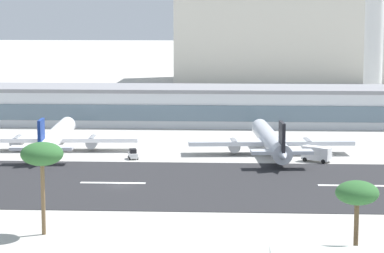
{
  "coord_description": "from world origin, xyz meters",
  "views": [
    {
      "loc": [
        20.92,
        -147.26,
        31.63
      ],
      "look_at": [
        10.7,
        42.2,
        4.99
      ],
      "focal_mm": 78.63,
      "sensor_mm": 36.0,
      "label": 1
    }
  ],
  "objects_px": {
    "airliner_navy_tail_gate_0": "(54,138)",
    "distant_hotel_block": "(282,26)",
    "service_baggage_tug_1": "(133,154)",
    "airliner_black_tail_gate_1": "(271,141)",
    "palm_tree_2": "(357,195)",
    "terminal_building": "(184,105)",
    "service_box_truck_0": "(317,153)",
    "palm_tree_3": "(42,155)",
    "control_tower": "(375,11)"
  },
  "relations": [
    {
      "from": "airliner_navy_tail_gate_0",
      "to": "distant_hotel_block",
      "type": "bearing_deg",
      "value": -20.97
    },
    {
      "from": "terminal_building",
      "to": "palm_tree_2",
      "type": "relative_size",
      "value": 13.21
    },
    {
      "from": "palm_tree_2",
      "to": "service_box_truck_0",
      "type": "bearing_deg",
      "value": 87.86
    },
    {
      "from": "distant_hotel_block",
      "to": "palm_tree_2",
      "type": "relative_size",
      "value": 7.6
    },
    {
      "from": "airliner_black_tail_gate_1",
      "to": "terminal_building",
      "type": "bearing_deg",
      "value": 19.42
    },
    {
      "from": "distant_hotel_block",
      "to": "palm_tree_2",
      "type": "bearing_deg",
      "value": -91.23
    },
    {
      "from": "palm_tree_2",
      "to": "palm_tree_3",
      "type": "distance_m",
      "value": 45.54
    },
    {
      "from": "service_box_truck_0",
      "to": "terminal_building",
      "type": "bearing_deg",
      "value": 150.07
    },
    {
      "from": "service_baggage_tug_1",
      "to": "control_tower",
      "type": "bearing_deg",
      "value": -50.62
    },
    {
      "from": "airliner_navy_tail_gate_0",
      "to": "service_baggage_tug_1",
      "type": "relative_size",
      "value": 12.75
    },
    {
      "from": "airliner_navy_tail_gate_0",
      "to": "airliner_black_tail_gate_1",
      "type": "bearing_deg",
      "value": -96.0
    },
    {
      "from": "service_baggage_tug_1",
      "to": "palm_tree_2",
      "type": "bearing_deg",
      "value": -171.42
    },
    {
      "from": "palm_tree_2",
      "to": "palm_tree_3",
      "type": "xyz_separation_m",
      "value": [
        -40.82,
        20.18,
        0.66
      ]
    },
    {
      "from": "control_tower",
      "to": "airliner_navy_tail_gate_0",
      "type": "bearing_deg",
      "value": -135.49
    },
    {
      "from": "service_box_truck_0",
      "to": "palm_tree_3",
      "type": "xyz_separation_m",
      "value": [
        -43.79,
        -59.17,
        9.59
      ]
    },
    {
      "from": "airliner_black_tail_gate_1",
      "to": "palm_tree_2",
      "type": "xyz_separation_m",
      "value": [
        6.2,
        -87.46,
        7.69
      ]
    },
    {
      "from": "terminal_building",
      "to": "control_tower",
      "type": "height_order",
      "value": "control_tower"
    },
    {
      "from": "terminal_building",
      "to": "airliner_black_tail_gate_1",
      "type": "distance_m",
      "value": 53.65
    },
    {
      "from": "service_box_truck_0",
      "to": "distant_hotel_block",
      "type": "bearing_deg",
      "value": 120.33
    },
    {
      "from": "distant_hotel_block",
      "to": "airliner_navy_tail_gate_0",
      "type": "height_order",
      "value": "distant_hotel_block"
    },
    {
      "from": "terminal_building",
      "to": "service_box_truck_0",
      "type": "distance_m",
      "value": 65.06
    },
    {
      "from": "palm_tree_2",
      "to": "terminal_building",
      "type": "bearing_deg",
      "value": 101.77
    },
    {
      "from": "airliner_black_tail_gate_1",
      "to": "palm_tree_2",
      "type": "height_order",
      "value": "palm_tree_2"
    },
    {
      "from": "terminal_building",
      "to": "distant_hotel_block",
      "type": "xyz_separation_m",
      "value": [
        34.45,
        145.13,
        19.05
      ]
    },
    {
      "from": "distant_hotel_block",
      "to": "service_baggage_tug_1",
      "type": "xyz_separation_m",
      "value": [
        -41.69,
        -200.68,
        -23.18
      ]
    },
    {
      "from": "palm_tree_3",
      "to": "control_tower",
      "type": "bearing_deg",
      "value": 65.3
    },
    {
      "from": "distant_hotel_block",
      "to": "palm_tree_3",
      "type": "height_order",
      "value": "distant_hotel_block"
    },
    {
      "from": "airliner_black_tail_gate_1",
      "to": "palm_tree_3",
      "type": "relative_size",
      "value": 3.43
    },
    {
      "from": "airliner_navy_tail_gate_0",
      "to": "service_box_truck_0",
      "type": "relative_size",
      "value": 7.01
    },
    {
      "from": "terminal_building",
      "to": "service_baggage_tug_1",
      "type": "bearing_deg",
      "value": -97.43
    },
    {
      "from": "service_baggage_tug_1",
      "to": "palm_tree_2",
      "type": "distance_m",
      "value": 88.75
    },
    {
      "from": "airliner_navy_tail_gate_0",
      "to": "palm_tree_2",
      "type": "distance_m",
      "value": 105.16
    },
    {
      "from": "palm_tree_3",
      "to": "palm_tree_2",
      "type": "bearing_deg",
      "value": -26.3
    },
    {
      "from": "service_box_truck_0",
      "to": "service_baggage_tug_1",
      "type": "relative_size",
      "value": 1.82
    },
    {
      "from": "palm_tree_3",
      "to": "service_baggage_tug_1",
      "type": "bearing_deg",
      "value": 85.11
    },
    {
      "from": "service_box_truck_0",
      "to": "palm_tree_2",
      "type": "height_order",
      "value": "palm_tree_2"
    },
    {
      "from": "service_box_truck_0",
      "to": "palm_tree_3",
      "type": "distance_m",
      "value": 74.23
    },
    {
      "from": "control_tower",
      "to": "airliner_navy_tail_gate_0",
      "type": "xyz_separation_m",
      "value": [
        -83.21,
        -81.79,
        -28.06
      ]
    },
    {
      "from": "airliner_navy_tail_gate_0",
      "to": "airliner_black_tail_gate_1",
      "type": "xyz_separation_m",
      "value": [
        48.29,
        -2.15,
        0.04
      ]
    },
    {
      "from": "control_tower",
      "to": "service_baggage_tug_1",
      "type": "xyz_separation_m",
      "value": [
        -64.37,
        -90.7,
        -29.98
      ]
    },
    {
      "from": "airliner_black_tail_gate_1",
      "to": "service_box_truck_0",
      "type": "xyz_separation_m",
      "value": [
        9.16,
        -8.12,
        -1.23
      ]
    },
    {
      "from": "airliner_navy_tail_gate_0",
      "to": "terminal_building",
      "type": "bearing_deg",
      "value": -32.66
    },
    {
      "from": "terminal_building",
      "to": "airliner_navy_tail_gate_0",
      "type": "height_order",
      "value": "terminal_building"
    },
    {
      "from": "airliner_black_tail_gate_1",
      "to": "palm_tree_2",
      "type": "distance_m",
      "value": 88.02
    },
    {
      "from": "terminal_building",
      "to": "service_baggage_tug_1",
      "type": "height_order",
      "value": "terminal_building"
    },
    {
      "from": "palm_tree_2",
      "to": "palm_tree_3",
      "type": "bearing_deg",
      "value": 153.7
    },
    {
      "from": "terminal_building",
      "to": "palm_tree_2",
      "type": "distance_m",
      "value": 139.29
    },
    {
      "from": "airliner_navy_tail_gate_0",
      "to": "palm_tree_3",
      "type": "xyz_separation_m",
      "value": [
        13.66,
        -69.43,
        8.4
      ]
    },
    {
      "from": "control_tower",
      "to": "palm_tree_3",
      "type": "bearing_deg",
      "value": -114.7
    },
    {
      "from": "distant_hotel_block",
      "to": "airliner_black_tail_gate_1",
      "type": "xyz_separation_m",
      "value": [
        -12.24,
        -193.92,
        -21.21
      ]
    }
  ]
}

